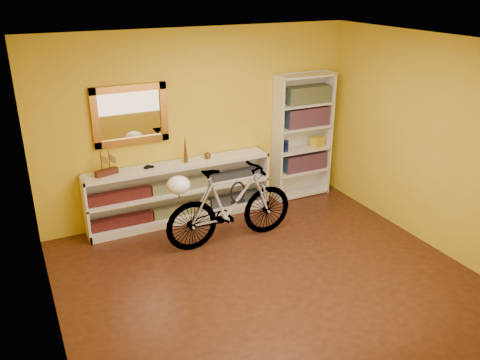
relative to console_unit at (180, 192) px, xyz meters
name	(u,v)px	position (x,y,z in m)	size (l,w,h in m)	color
floor	(267,278)	(0.38, -1.81, -0.43)	(4.50, 4.00, 0.01)	black
ceiling	(272,44)	(0.38, -1.81, 2.18)	(4.50, 4.00, 0.01)	silver
back_wall	(199,124)	(0.38, 0.19, 0.88)	(4.50, 0.01, 2.60)	gold
left_wall	(41,213)	(-1.88, -1.81, 0.88)	(0.01, 4.00, 2.60)	gold
right_wall	(430,143)	(2.63, -1.81, 0.88)	(0.01, 4.00, 2.60)	gold
gilt_mirror	(130,115)	(-0.57, 0.15, 1.12)	(0.98, 0.06, 0.78)	#995C1B
wall_socket	(256,184)	(1.28, 0.17, -0.17)	(0.09, 0.01, 0.09)	silver
console_unit	(180,192)	(0.00, 0.00, 0.00)	(2.60, 0.35, 0.85)	silver
cd_row_lower	(182,209)	(0.00, -0.02, -0.26)	(2.50, 0.13, 0.14)	black
cd_row_upper	(181,185)	(0.00, -0.02, 0.11)	(2.50, 0.13, 0.14)	navy
model_ship	(105,162)	(-0.97, 0.00, 0.60)	(0.30, 0.11, 0.35)	#3A1910
toy_car	(149,168)	(-0.42, 0.00, 0.43)	(0.00, 0.00, 0.00)	black
bronze_ornament	(185,149)	(0.10, 0.00, 0.62)	(0.07, 0.07, 0.39)	brown
decorative_orb	(208,156)	(0.42, 0.00, 0.47)	(0.09, 0.09, 0.09)	brown
bookcase	(302,137)	(1.98, 0.03, 0.52)	(0.90, 0.30, 1.90)	silver
book_row_a	(304,161)	(2.03, 0.03, 0.12)	(0.70, 0.22, 0.26)	maroon
book_row_b	(306,117)	(2.03, 0.03, 0.83)	(0.70, 0.22, 0.28)	maroon
book_row_c	(307,94)	(2.03, 0.03, 1.16)	(0.70, 0.22, 0.25)	#195159
travel_mug	(286,146)	(1.68, 0.01, 0.43)	(0.08, 0.08, 0.17)	navy
red_tin	(292,98)	(1.78, 0.06, 1.13)	(0.14, 0.14, 0.18)	maroon
yellow_bag	(317,142)	(2.23, -0.01, 0.42)	(0.20, 0.13, 0.16)	gold
bicycle	(230,205)	(0.37, -0.86, 0.09)	(1.76, 0.46, 1.04)	silver
helmet	(179,185)	(-0.30, -0.86, 0.49)	(0.29, 0.27, 0.22)	white
u_lock	(238,192)	(0.47, -0.86, 0.25)	(0.21, 0.21, 0.02)	black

